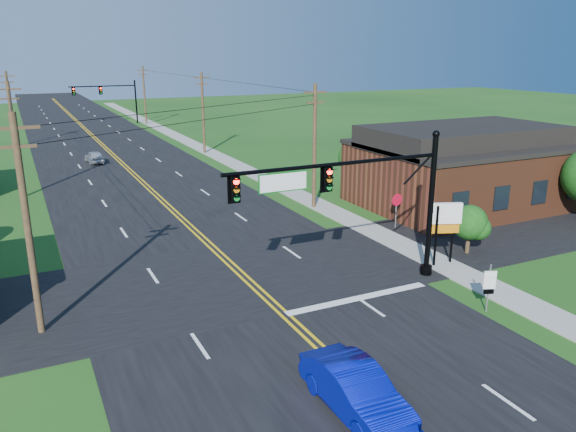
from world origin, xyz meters
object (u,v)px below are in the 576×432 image
signal_mast_main (356,195)px  signal_mast_far (107,96)px  blue_car (356,391)px  route_sign (489,284)px  stop_sign (397,203)px

signal_mast_main → signal_mast_far: (0.10, 72.00, -0.20)m
blue_car → route_sign: (9.21, 3.59, 0.53)m
signal_mast_main → route_sign: size_ratio=5.03×
blue_car → stop_sign: size_ratio=2.01×
blue_car → route_sign: 9.90m
signal_mast_far → route_sign: bearing=-87.0°
signal_mast_far → stop_sign: size_ratio=4.67×
route_sign → stop_sign: 12.43m
signal_mast_far → route_sign: size_ratio=4.89×
stop_sign → signal_mast_far: bearing=93.8°
route_sign → stop_sign: bearing=95.2°
signal_mast_main → blue_car: bearing=-122.0°
signal_mast_far → stop_sign: 65.31m
route_sign → stop_sign: size_ratio=0.96×
blue_car → route_sign: bearing=20.7°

